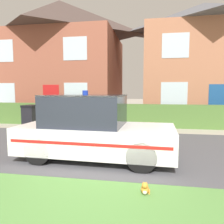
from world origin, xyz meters
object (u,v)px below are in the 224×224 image
object	(u,v)px
police_car	(93,129)
cat	(145,189)
house_left	(61,57)
wheelie_bin	(31,116)
house_right	(202,60)

from	to	relation	value
police_car	cat	size ratio (longest dim) A/B	14.03
police_car	cat	xyz separation A→B (m)	(1.41, -1.79, -0.68)
cat	house_left	size ratio (longest dim) A/B	0.03
police_car	wheelie_bin	xyz separation A→B (m)	(-4.14, 4.11, -0.24)
house_left	wheelie_bin	bearing A→B (deg)	-81.23
house_right	cat	bearing A→B (deg)	-106.20
wheelie_bin	cat	bearing A→B (deg)	-38.21
house_right	wheelie_bin	bearing A→B (deg)	-147.31
cat	house_left	distance (m)	14.00
house_right	wheelie_bin	world-z (taller)	house_right
police_car	wheelie_bin	world-z (taller)	police_car
police_car	wheelie_bin	distance (m)	5.84
police_car	house_right	xyz separation A→B (m)	(4.78, 9.84, 2.94)
police_car	house_right	distance (m)	11.33
police_car	house_left	xyz separation A→B (m)	(-5.04, 9.95, 3.39)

